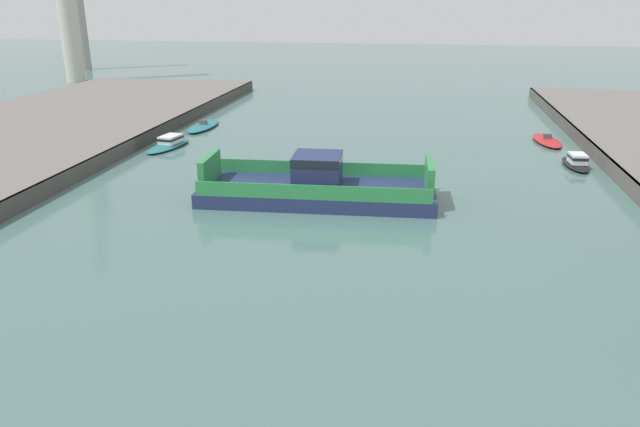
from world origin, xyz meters
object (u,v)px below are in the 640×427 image
moored_boat_mid_right (547,140)px  moored_boat_far_right (169,143)px  moored_boat_near_right (203,126)px  moored_boat_far_left (576,162)px  chain_ferry (317,186)px

moored_boat_mid_right → moored_boat_far_right: 40.68m
moored_boat_near_right → moored_boat_mid_right: 39.57m
moored_boat_far_left → chain_ferry: bearing=-148.7°
moored_boat_near_right → moored_boat_mid_right: (39.56, -1.07, 0.00)m
chain_ferry → moored_boat_near_right: 30.51m
moored_boat_near_right → moored_boat_far_left: moored_boat_far_left is taller
moored_boat_mid_right → moored_boat_far_left: bearing=-85.3°
moored_boat_near_right → moored_boat_far_right: 9.96m
chain_ferry → moored_boat_far_left: bearing=31.3°
moored_boat_mid_right → moored_boat_far_right: bearing=-167.4°
moored_boat_mid_right → moored_boat_far_right: (-39.69, -8.88, 0.20)m
moored_boat_near_right → moored_boat_mid_right: moored_boat_mid_right is taller
chain_ferry → moored_boat_mid_right: size_ratio=2.54×
chain_ferry → moored_boat_near_right: chain_ferry is taller
chain_ferry → moored_boat_far_right: bearing=141.8°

